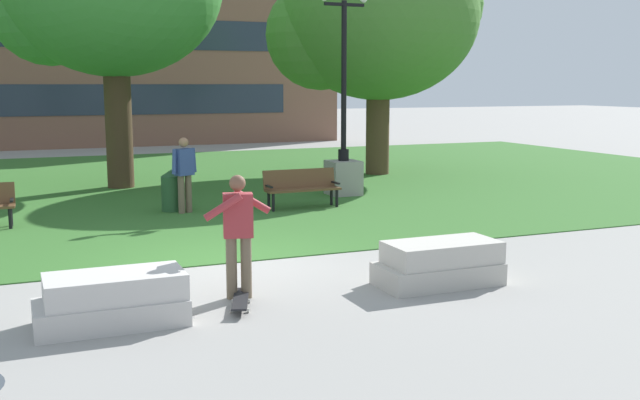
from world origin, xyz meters
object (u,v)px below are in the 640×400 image
park_bench_near_right (301,186)px  trash_bin (172,190)px  skateboard (240,301)px  person_bystander_near_lawn (184,171)px  lamp_post_right (343,154)px  concrete_block_left (440,264)px  concrete_block_center (113,300)px  person_skateboarder (238,229)px

park_bench_near_right → trash_bin: trash_bin is taller
skateboard → trash_bin: 7.88m
trash_bin → person_bystander_near_lawn: size_ratio=0.56×
skateboard → lamp_post_right: (5.41, 8.65, 1.02)m
lamp_post_right → person_bystander_near_lawn: bearing=-165.2°
concrete_block_left → skateboard: 3.06m
trash_bin → person_bystander_near_lawn: bearing=-58.7°
lamp_post_right → concrete_block_center: bearing=-128.9°
concrete_block_center → concrete_block_left: 4.68m
park_bench_near_right → lamp_post_right: 2.40m
concrete_block_center → park_bench_near_right: bearing=53.9°
lamp_post_right → skateboard: bearing=-122.0°
concrete_block_center → trash_bin: bearing=73.5°
concrete_block_left → person_bystander_near_lawn: (-2.12, 7.46, 0.68)m
concrete_block_center → concrete_block_left: size_ratio=1.00×
park_bench_near_right → lamp_post_right: lamp_post_right is taller
person_skateboarder → skateboard: person_skateboarder is taller
concrete_block_left → trash_bin: bearing=106.7°
skateboard → lamp_post_right: 10.25m
concrete_block_left → person_bystander_near_lawn: bearing=105.9°
concrete_block_center → person_bystander_near_lawn: 8.00m
skateboard → lamp_post_right: size_ratio=0.19×
person_bystander_near_lawn → park_bench_near_right: bearing=-7.1°
concrete_block_left → skateboard: concrete_block_left is taller
concrete_block_left → skateboard: (-3.05, -0.00, -0.22)m
person_skateboarder → trash_bin: bearing=85.5°
park_bench_near_right → trash_bin: 3.01m
park_bench_near_right → person_bystander_near_lawn: (-2.70, 0.34, 0.44)m
concrete_block_left → park_bench_near_right: park_bench_near_right is taller
person_skateboarder → person_bystander_near_lawn: bearing=83.4°
person_skateboarder → trash_bin: size_ratio=1.78×
lamp_post_right → park_bench_near_right: bearing=-139.5°
park_bench_near_right → lamp_post_right: size_ratio=0.33×
concrete_block_center → person_bystander_near_lawn: bearing=71.3°
park_bench_near_right → trash_bin: size_ratio=1.88×
concrete_block_center → trash_bin: size_ratio=1.87×
concrete_block_center → person_skateboarder: (1.75, 0.52, 0.67)m
concrete_block_left → park_bench_near_right: bearing=85.3°
skateboard → trash_bin: trash_bin is taller
concrete_block_center → park_bench_near_right: (5.27, 7.21, 0.23)m
skateboard → trash_bin: size_ratio=1.07×
person_skateboarder → concrete_block_center: bearing=-163.6°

